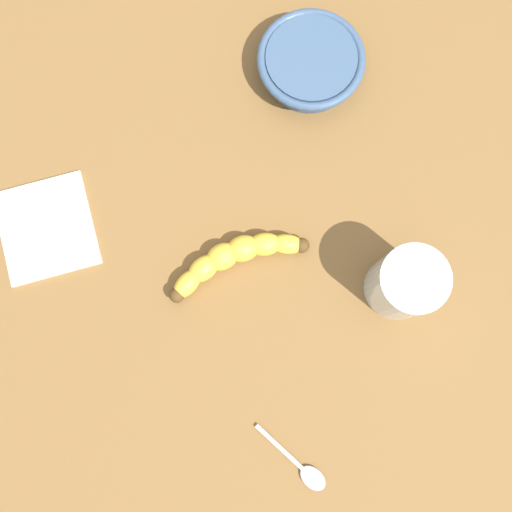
{
  "coord_description": "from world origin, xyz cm",
  "views": [
    {
      "loc": [
        9.98,
        -8.99,
        81.3
      ],
      "look_at": [
        0.99,
        -0.9,
        5.0
      ],
      "focal_mm": 42.47,
      "sensor_mm": 36.0,
      "label": 1
    }
  ],
  "objects_px": {
    "teaspoon": "(309,474)",
    "banana": "(235,257)",
    "ceramic_bowl": "(311,63)",
    "smoothie_glass": "(404,284)"
  },
  "relations": [
    {
      "from": "smoothie_glass",
      "to": "teaspoon",
      "type": "distance_m",
      "value": 0.26
    },
    {
      "from": "banana",
      "to": "smoothie_glass",
      "type": "relative_size",
      "value": 1.74
    },
    {
      "from": "smoothie_glass",
      "to": "ceramic_bowl",
      "type": "distance_m",
      "value": 0.32
    },
    {
      "from": "teaspoon",
      "to": "ceramic_bowl",
      "type": "bearing_deg",
      "value": 131.28
    },
    {
      "from": "ceramic_bowl",
      "to": "banana",
      "type": "bearing_deg",
      "value": -62.98
    },
    {
      "from": "banana",
      "to": "teaspoon",
      "type": "distance_m",
      "value": 0.28
    },
    {
      "from": "teaspoon",
      "to": "banana",
      "type": "bearing_deg",
      "value": 151.09
    },
    {
      "from": "banana",
      "to": "ceramic_bowl",
      "type": "height_order",
      "value": "ceramic_bowl"
    },
    {
      "from": "smoothie_glass",
      "to": "banana",
      "type": "bearing_deg",
      "value": -142.23
    },
    {
      "from": "banana",
      "to": "smoothie_glass",
      "type": "height_order",
      "value": "smoothie_glass"
    }
  ]
}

